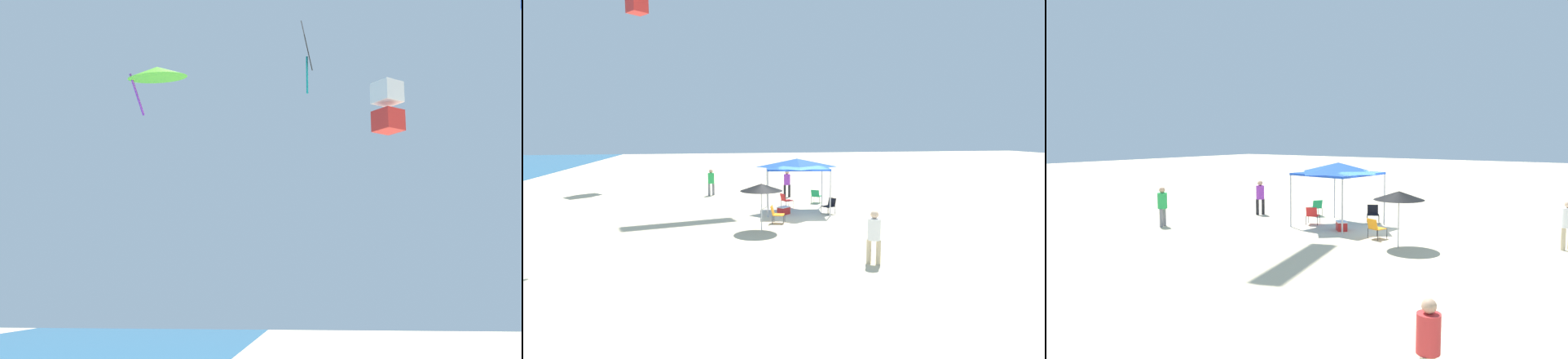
% 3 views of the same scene
% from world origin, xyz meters
% --- Properties ---
extents(kite_diamond_black, '(2.64, 0.56, 3.75)m').
position_xyz_m(kite_diamond_black, '(12.08, 14.17, 16.82)').
color(kite_diamond_black, black).
extents(kite_box_white, '(1.78, 1.78, 2.68)m').
position_xyz_m(kite_box_white, '(15.38, 10.03, 14.72)').
color(kite_box_white, white).
extents(kite_delta_lime, '(4.19, 4.15, 2.70)m').
position_xyz_m(kite_delta_lime, '(14.63, 22.36, 16.82)').
color(kite_delta_lime, '#66D82D').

